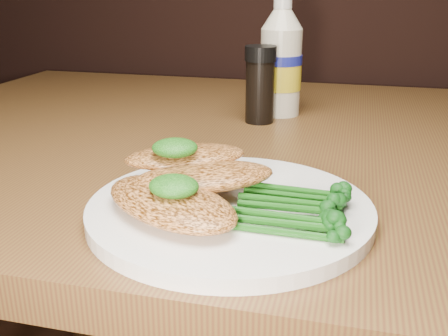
# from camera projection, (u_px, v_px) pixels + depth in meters

# --- Properties ---
(plate) EXTENTS (0.25, 0.25, 0.01)m
(plate) POSITION_uv_depth(u_px,v_px,m) (230.00, 209.00, 0.47)
(plate) COLOR white
(plate) RESTS_ON dining_table
(chicken_front) EXTENTS (0.16, 0.14, 0.02)m
(chicken_front) POSITION_uv_depth(u_px,v_px,m) (171.00, 202.00, 0.44)
(chicken_front) COLOR #D38443
(chicken_front) RESTS_ON plate
(chicken_mid) EXTENTS (0.14, 0.12, 0.02)m
(chicken_mid) POSITION_uv_depth(u_px,v_px,m) (205.00, 177.00, 0.48)
(chicken_mid) COLOR #D38443
(chicken_mid) RESTS_ON plate
(chicken_back) EXTENTS (0.13, 0.11, 0.02)m
(chicken_back) POSITION_uv_depth(u_px,v_px,m) (185.00, 156.00, 0.51)
(chicken_back) COLOR #D38443
(chicken_back) RESTS_ON plate
(pesto_front) EXTENTS (0.05, 0.05, 0.02)m
(pesto_front) POSITION_uv_depth(u_px,v_px,m) (174.00, 186.00, 0.43)
(pesto_front) COLOR #083708
(pesto_front) RESTS_ON chicken_front
(pesto_back) EXTENTS (0.05, 0.04, 0.02)m
(pesto_back) POSITION_uv_depth(u_px,v_px,m) (175.00, 148.00, 0.49)
(pesto_back) COLOR #083708
(pesto_back) RESTS_ON chicken_back
(broccolini_bundle) EXTENTS (0.14, 0.11, 0.02)m
(broccolini_bundle) POSITION_uv_depth(u_px,v_px,m) (287.00, 204.00, 0.44)
(broccolini_bundle) COLOR #154F11
(broccolini_bundle) RESTS_ON plate
(mayo_bottle) EXTENTS (0.08, 0.08, 0.18)m
(mayo_bottle) POSITION_uv_depth(u_px,v_px,m) (281.00, 55.00, 0.80)
(mayo_bottle) COLOR beige
(mayo_bottle) RESTS_ON dining_table
(pepper_grinder) EXTENTS (0.06, 0.06, 0.11)m
(pepper_grinder) POSITION_uv_depth(u_px,v_px,m) (260.00, 85.00, 0.76)
(pepper_grinder) COLOR black
(pepper_grinder) RESTS_ON dining_table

